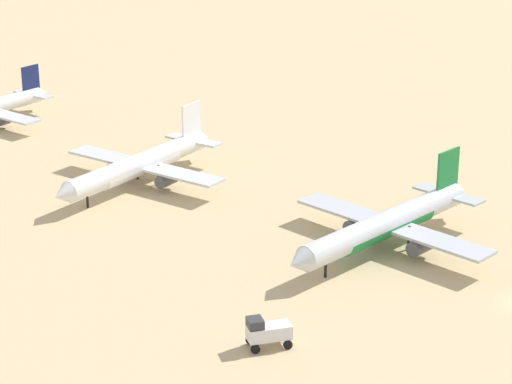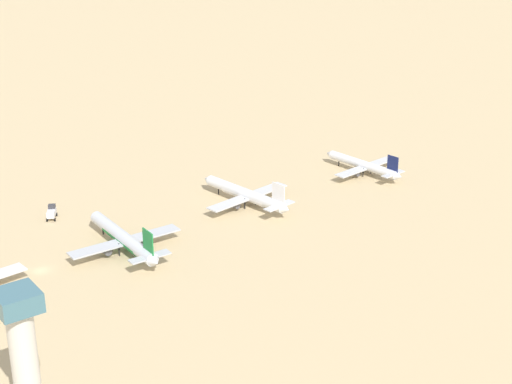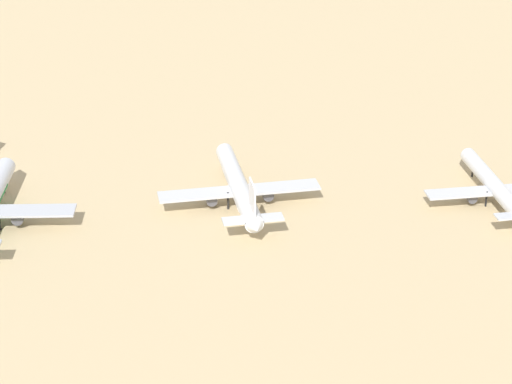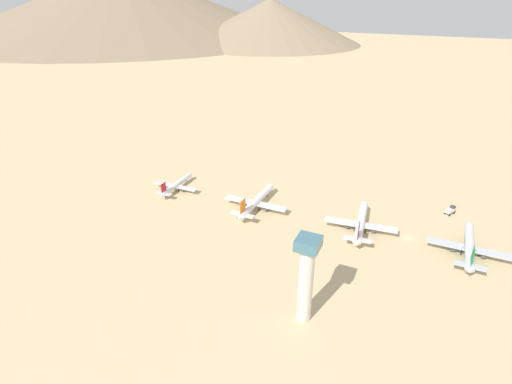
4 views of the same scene
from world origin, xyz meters
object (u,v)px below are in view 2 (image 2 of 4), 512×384
Objects in this scene: service_truck at (52,212)px; parked_jet_1 at (246,194)px; parked_jet_0 at (364,165)px; control_tower at (25,362)px; parked_jet_2 at (123,238)px.

parked_jet_1 is at bearing -115.83° from service_truck.
control_tower is at bearing 115.10° from parked_jet_0.
control_tower reaches higher than parked_jet_2.
parked_jet_1 is 1.22× the size of control_tower.
parked_jet_0 is at bearing -86.53° from parked_jet_2.
control_tower reaches higher than parked_jet_0.
service_truck is (32.90, 7.36, -1.76)m from parked_jet_2.
parked_jet_2 is (-6.99, 46.15, 0.16)m from parked_jet_1.
control_tower is (-69.38, 96.37, 13.78)m from parked_jet_1.
parked_jet_1 reaches higher than service_truck.
control_tower is (-68.16, 145.51, 14.15)m from parked_jet_0.
parked_jet_2 is 81.24m from control_tower.
parked_jet_2 is 1.27× the size of control_tower.
parked_jet_1 reaches higher than parked_jet_0.
parked_jet_0 is at bearing -64.90° from control_tower.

